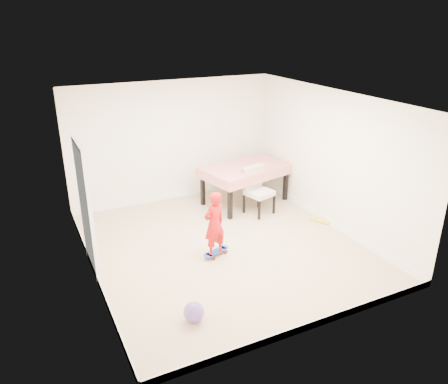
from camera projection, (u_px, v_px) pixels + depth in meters
name	position (u px, v px, depth m)	size (l,w,h in m)	color
ground	(224.00, 246.00, 7.77)	(5.00, 5.00, 0.00)	tan
ceiling	(224.00, 101.00, 6.80)	(4.50, 5.00, 0.04)	white
wall_back	(173.00, 142.00, 9.34)	(4.50, 0.04, 2.60)	white
wall_front	(315.00, 242.00, 5.21)	(4.50, 0.04, 2.60)	white
wall_left	(87.00, 201.00, 6.37)	(0.04, 5.00, 2.60)	white
wall_right	(330.00, 160.00, 8.19)	(0.04, 5.00, 2.60)	white
door	(86.00, 210.00, 6.73)	(0.10, 0.94, 2.11)	white
baseboard_back	(175.00, 195.00, 9.82)	(4.50, 0.02, 0.12)	white
baseboard_front	(308.00, 326.00, 5.67)	(4.50, 0.02, 0.12)	white
baseboard_left	(96.00, 274.00, 6.83)	(0.02, 5.00, 0.12)	white
baseboard_right	(325.00, 219.00, 8.66)	(0.02, 5.00, 0.12)	white
dining_table	(245.00, 184.00, 9.45)	(1.78, 1.12, 0.84)	red
dining_chair	(259.00, 191.00, 8.88)	(0.54, 0.62, 0.98)	white
skateboard	(216.00, 253.00, 7.46)	(0.54, 0.20, 0.08)	blue
child	(214.00, 226.00, 7.22)	(0.42, 0.28, 1.15)	red
balloon	(194.00, 312.00, 5.82)	(0.28, 0.28, 0.28)	#704CB8
foam_toy	(319.00, 221.00, 8.66)	(0.06, 0.06, 0.40)	yellow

